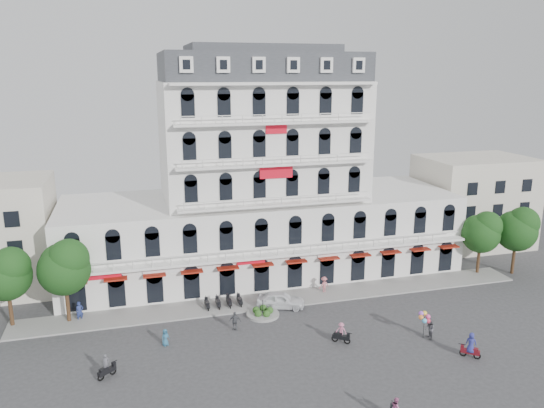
{
  "coord_description": "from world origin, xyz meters",
  "views": [
    {
      "loc": [
        -14.7,
        -39.81,
        22.99
      ],
      "look_at": [
        -0.97,
        10.0,
        10.07
      ],
      "focal_mm": 35.0,
      "sensor_mm": 36.0,
      "label": 1
    }
  ],
  "objects_px": {
    "parked_car": "(281,300)",
    "rider_east": "(471,345)",
    "rider_west": "(107,367)",
    "rider_center": "(341,332)",
    "balloon_vendor": "(428,326)"
  },
  "relations": [
    {
      "from": "parked_car",
      "to": "rider_east",
      "type": "distance_m",
      "value": 18.26
    },
    {
      "from": "parked_car",
      "to": "rider_west",
      "type": "relative_size",
      "value": 2.43
    },
    {
      "from": "rider_east",
      "to": "balloon_vendor",
      "type": "distance_m",
      "value": 4.16
    },
    {
      "from": "parked_car",
      "to": "rider_center",
      "type": "distance_m",
      "value": 8.81
    },
    {
      "from": "rider_center",
      "to": "rider_east",
      "type": "bearing_deg",
      "value": 7.92
    },
    {
      "from": "rider_east",
      "to": "rider_center",
      "type": "relative_size",
      "value": 1.16
    },
    {
      "from": "rider_center",
      "to": "balloon_vendor",
      "type": "height_order",
      "value": "balloon_vendor"
    },
    {
      "from": "parked_car",
      "to": "rider_east",
      "type": "relative_size",
      "value": 2.15
    },
    {
      "from": "parked_car",
      "to": "rider_east",
      "type": "height_order",
      "value": "rider_east"
    },
    {
      "from": "rider_west",
      "to": "rider_center",
      "type": "xyz_separation_m",
      "value": [
        19.54,
        0.23,
        0.13
      ]
    },
    {
      "from": "rider_center",
      "to": "balloon_vendor",
      "type": "bearing_deg",
      "value": 26.92
    },
    {
      "from": "rider_east",
      "to": "parked_car",
      "type": "bearing_deg",
      "value": -6.54
    },
    {
      "from": "rider_west",
      "to": "rider_center",
      "type": "bearing_deg",
      "value": -35.77
    },
    {
      "from": "parked_car",
      "to": "rider_east",
      "type": "xyz_separation_m",
      "value": [
        12.42,
        -13.38,
        0.31
      ]
    },
    {
      "from": "parked_car",
      "to": "rider_center",
      "type": "bearing_deg",
      "value": -139.52
    }
  ]
}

